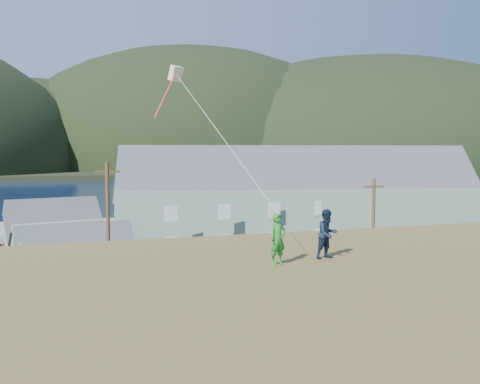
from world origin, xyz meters
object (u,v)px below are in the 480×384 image
object	(u,v)px
kite_flyer_green	(278,239)
kite_flyer_navy	(328,234)
shed_palegreen_far	(54,225)
lodge	(298,201)
shed_white	(80,262)
wharf	(61,230)

from	to	relation	value
kite_flyer_green	kite_flyer_navy	bearing A→B (deg)	-3.94
shed_palegreen_far	kite_flyer_navy	world-z (taller)	kite_flyer_navy
lodge	shed_palegreen_far	xyz separation A→B (m)	(-25.27, 8.40, -2.66)
lodge	kite_flyer_navy	size ratio (longest dim) A/B	26.33
shed_palegreen_far	kite_flyer_green	xyz separation A→B (m)	(7.08, -47.17, 5.43)
lodge	kite_flyer_green	size ratio (longest dim) A/B	26.50
shed_palegreen_far	lodge	bearing A→B (deg)	-32.28
lodge	shed_white	bearing A→B (deg)	-140.28
wharf	kite_flyer_navy	size ratio (longest dim) A/B	17.22
shed_white	shed_palegreen_far	bearing A→B (deg)	91.85
lodge	kite_flyer_green	distance (m)	42.92
shed_white	shed_palegreen_far	distance (m)	20.81
lodge	kite_flyer_navy	distance (m)	41.82
kite_flyer_green	kite_flyer_navy	distance (m)	1.84
lodge	kite_flyer_navy	world-z (taller)	lodge
kite_flyer_green	lodge	bearing A→B (deg)	48.40
lodge	shed_palegreen_far	size ratio (longest dim) A/B	3.68
shed_palegreen_far	shed_white	bearing A→B (deg)	-97.94
shed_palegreen_far	kite_flyer_navy	distance (m)	47.92
wharf	shed_palegreen_far	size ratio (longest dim) A/B	2.41
shed_white	kite_flyer_green	bearing A→B (deg)	-83.57
shed_white	kite_flyer_navy	world-z (taller)	kite_flyer_navy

